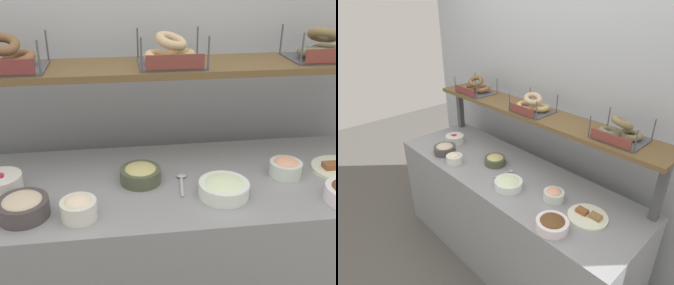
# 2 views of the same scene
# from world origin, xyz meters

# --- Properties ---
(back_wall) EXTENTS (3.30, 0.06, 2.40)m
(back_wall) POSITION_xyz_m (0.00, 0.55, 1.20)
(back_wall) COLOR #ABB1BB
(back_wall) RESTS_ON ground_plane
(deli_counter) EXTENTS (2.10, 0.70, 0.85)m
(deli_counter) POSITION_xyz_m (0.00, 0.00, 0.42)
(deli_counter) COLOR gray
(deli_counter) RESTS_ON ground_plane
(upper_shelf) EXTENTS (2.06, 0.32, 0.03)m
(upper_shelf) POSITION_xyz_m (0.00, 0.27, 1.26)
(upper_shelf) COLOR brown
(upper_shelf) RESTS_ON shelf_riser_left
(bowl_hummus) EXTENTS (0.17, 0.17, 0.08)m
(bowl_hummus) POSITION_xyz_m (-0.16, 0.01, 0.89)
(bowl_hummus) COLOR #4B533C
(bowl_hummus) RESTS_ON deli_counter
(bowl_potato_salad) EXTENTS (0.13, 0.13, 0.09)m
(bowl_potato_salad) POSITION_xyz_m (-0.40, -0.22, 0.89)
(bowl_potato_salad) COLOR silver
(bowl_potato_salad) RESTS_ON deli_counter
(bowl_lox_spread) EXTENTS (0.14, 0.14, 0.08)m
(bowl_lox_spread) POSITION_xyz_m (0.46, -0.02, 0.89)
(bowl_lox_spread) COLOR silver
(bowl_lox_spread) RESTS_ON deli_counter
(bowl_tuna_salad) EXTENTS (0.19, 0.19, 0.08)m
(bowl_tuna_salad) POSITION_xyz_m (-0.60, -0.18, 0.89)
(bowl_tuna_salad) COLOR #484243
(bowl_tuna_salad) RESTS_ON deli_counter
(bowl_beet_salad) EXTENTS (0.16, 0.16, 0.08)m
(bowl_beet_salad) POSITION_xyz_m (-0.72, -0.00, 0.89)
(bowl_beet_salad) COLOR white
(bowl_beet_salad) RESTS_ON deli_counter
(bowl_scallion_spread) EXTENTS (0.20, 0.20, 0.07)m
(bowl_scallion_spread) POSITION_xyz_m (0.15, -0.14, 0.89)
(bowl_scallion_spread) COLOR white
(bowl_scallion_spread) RESTS_ON deli_counter
(serving_spoon_near_plate) EXTENTS (0.05, 0.18, 0.01)m
(serving_spoon_near_plate) POSITION_xyz_m (0.01, -0.02, 0.86)
(serving_spoon_near_plate) COLOR #B7B7BC
(serving_spoon_near_plate) RESTS_ON deli_counter
(bagel_basket_cinnamon_raisin) EXTENTS (0.33, 0.26, 0.15)m
(bagel_basket_cinnamon_raisin) POSITION_xyz_m (-0.69, 0.25, 1.33)
(bagel_basket_cinnamon_raisin) COLOR #4C4C51
(bagel_basket_cinnamon_raisin) RESTS_ON upper_shelf
(bagel_basket_plain) EXTENTS (0.29, 0.26, 0.14)m
(bagel_basket_plain) POSITION_xyz_m (-0.00, 0.25, 1.33)
(bagel_basket_plain) COLOR #4C4C51
(bagel_basket_plain) RESTS_ON upper_shelf
(bagel_basket_poppy) EXTENTS (0.30, 0.26, 0.15)m
(bagel_basket_poppy) POSITION_xyz_m (0.69, 0.27, 1.33)
(bagel_basket_poppy) COLOR #4C4C51
(bagel_basket_poppy) RESTS_ON upper_shelf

